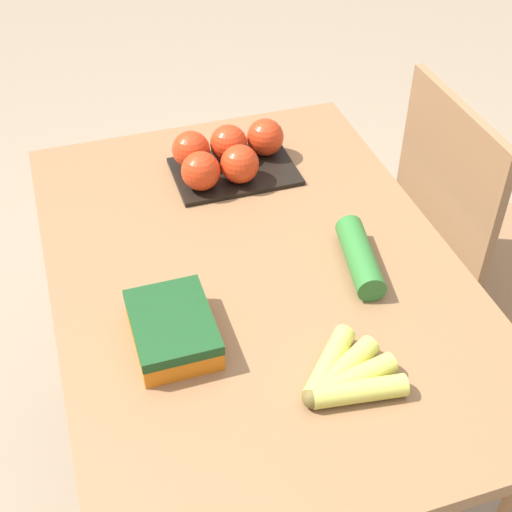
{
  "coord_description": "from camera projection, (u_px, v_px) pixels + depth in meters",
  "views": [
    {
      "loc": [
        0.95,
        -0.3,
        1.64
      ],
      "look_at": [
        0.0,
        0.0,
        0.77
      ],
      "focal_mm": 50.0,
      "sensor_mm": 36.0,
      "label": 1
    }
  ],
  "objects": [
    {
      "name": "banana_bunch",
      "position": [
        345.0,
        377.0,
        1.12
      ],
      "size": [
        0.16,
        0.17,
        0.04
      ],
      "color": "brown",
      "rests_on": "dining_table"
    },
    {
      "name": "tomato_pack",
      "position": [
        227.0,
        155.0,
        1.55
      ],
      "size": [
        0.18,
        0.27,
        0.09
      ],
      "color": "black",
      "rests_on": "dining_table"
    },
    {
      "name": "cucumber_near",
      "position": [
        360.0,
        257.0,
        1.33
      ],
      "size": [
        0.19,
        0.09,
        0.05
      ],
      "color": "#2D702D",
      "rests_on": "dining_table"
    },
    {
      "name": "chair",
      "position": [
        472.0,
        260.0,
        1.75
      ],
      "size": [
        0.42,
        0.4,
        0.92
      ],
      "rotation": [
        0.0,
        0.0,
        3.14
      ],
      "color": "#8E6642",
      "rests_on": "ground_plane"
    },
    {
      "name": "ground_plane",
      "position": [
        256.0,
        481.0,
        1.83
      ],
      "size": [
        12.0,
        12.0,
        0.0
      ],
      "primitive_type": "plane",
      "color": "gray"
    },
    {
      "name": "dining_table",
      "position": [
        256.0,
        313.0,
        1.42
      ],
      "size": [
        1.09,
        0.76,
        0.74
      ],
      "color": "olive",
      "rests_on": "ground_plane"
    },
    {
      "name": "carrot_bag",
      "position": [
        172.0,
        327.0,
        1.18
      ],
      "size": [
        0.18,
        0.13,
        0.06
      ],
      "color": "orange",
      "rests_on": "dining_table"
    }
  ]
}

